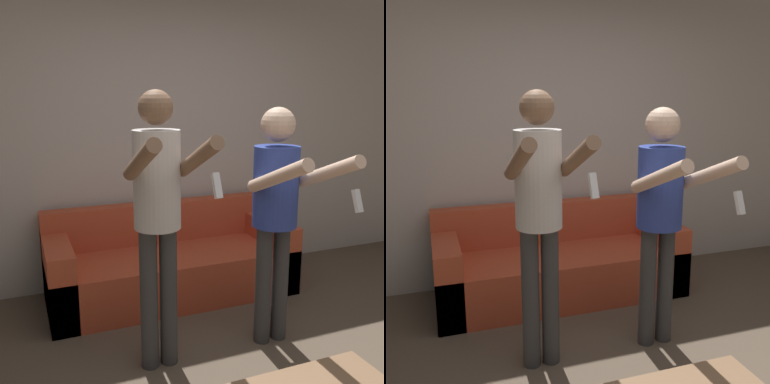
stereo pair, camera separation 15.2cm
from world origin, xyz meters
The scene contains 4 objects.
wall_back centered at (0.00, 2.20, 1.35)m, with size 6.40×0.06×2.70m.
couch centered at (-0.10, 1.77, 0.26)m, with size 2.06×0.80×0.75m.
person_standing_left centered at (-0.51, 0.78, 1.06)m, with size 0.40×0.67×1.73m.
person_standing_right centered at (0.31, 0.77, 1.01)m, with size 0.42×0.76×1.62m.
Camera 1 is at (-1.27, -1.68, 1.70)m, focal length 42.00 mm.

